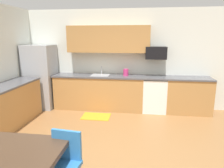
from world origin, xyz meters
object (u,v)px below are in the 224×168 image
Objects in this scene: oven_range at (154,94)px; chair_near_table at (63,161)px; microwave at (156,53)px; kettle at (126,73)px; refrigerator at (41,77)px.

oven_range is 1.07× the size of chair_near_table.
oven_range is 3.60m from chair_near_table.
microwave is at bearing 70.03° from chair_near_table.
kettle is at bearing 81.86° from chair_near_table.
refrigerator reaches higher than kettle.
kettle is (-0.77, -0.05, -0.53)m from microwave.
oven_range is 1.69× the size of microwave.
chair_near_table is at bearing -60.29° from refrigerator.
kettle reaches higher than chair_near_table.
microwave is 3.84m from chair_near_table.
chair_near_table is (1.88, -3.29, -0.37)m from refrigerator.
microwave reaches higher than chair_near_table.
refrigerator is 1.92× the size of oven_range.
kettle is at bearing 176.30° from oven_range.
chair_near_table is 3.49m from kettle.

